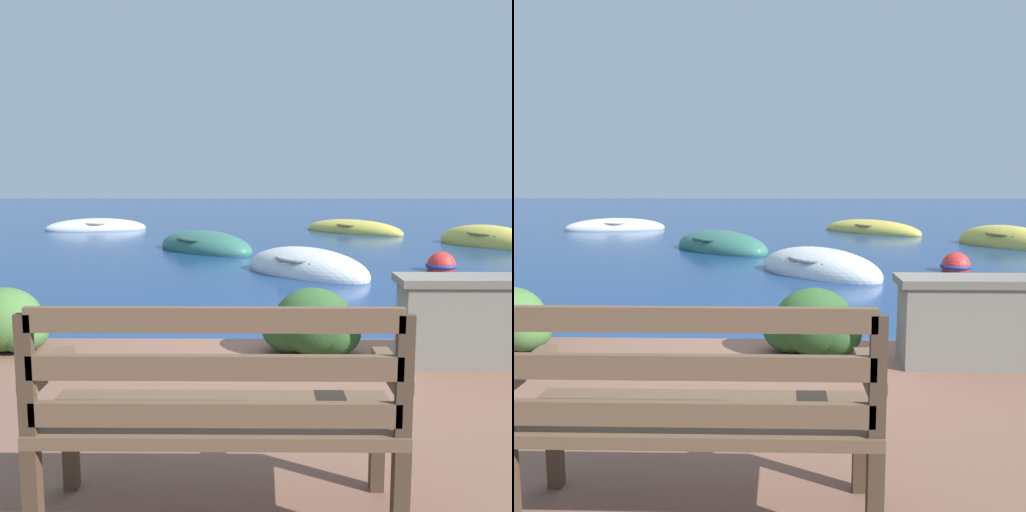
% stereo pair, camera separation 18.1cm
% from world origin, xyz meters
% --- Properties ---
extents(ground_plane, '(80.00, 80.00, 0.00)m').
position_xyz_m(ground_plane, '(0.00, 0.00, 0.00)').
color(ground_plane, navy).
extents(park_bench, '(1.43, 0.48, 0.93)m').
position_xyz_m(park_bench, '(-0.49, -2.66, 0.70)').
color(park_bench, '#433123').
rests_on(park_bench, patio_terrace).
extents(stone_wall, '(1.70, 0.39, 0.66)m').
position_xyz_m(stone_wall, '(1.53, -0.64, 0.55)').
color(stone_wall, slate).
rests_on(stone_wall, patio_terrace).
extents(hedge_clump_left, '(0.77, 0.56, 0.53)m').
position_xyz_m(hedge_clump_left, '(0.07, -0.41, 0.45)').
color(hedge_clump_left, '#284C23').
rests_on(hedge_clump_left, patio_terrace).
extents(rowboat_nearest, '(2.48, 2.46, 0.79)m').
position_xyz_m(rowboat_nearest, '(0.43, 4.63, 0.07)').
color(rowboat_nearest, silver).
rests_on(rowboat_nearest, ground_plane).
extents(rowboat_mid, '(2.81, 2.79, 0.79)m').
position_xyz_m(rowboat_mid, '(-1.57, 7.73, 0.07)').
color(rowboat_mid, '#336B5B').
rests_on(rowboat_mid, ground_plane).
extents(rowboat_far, '(2.28, 2.66, 0.87)m').
position_xyz_m(rowboat_far, '(5.06, 8.72, 0.07)').
color(rowboat_far, '#DBC64C').
rests_on(rowboat_far, ground_plane).
extents(rowboat_outer, '(3.06, 2.93, 0.68)m').
position_xyz_m(rowboat_outer, '(2.39, 12.00, 0.06)').
color(rowboat_outer, '#DBC64C').
rests_on(rowboat_outer, ground_plane).
extents(rowboat_distant, '(3.18, 1.74, 0.63)m').
position_xyz_m(rowboat_distant, '(-5.43, 12.77, 0.05)').
color(rowboat_distant, silver).
rests_on(rowboat_distant, ground_plane).
extents(mooring_buoy, '(0.54, 0.54, 0.49)m').
position_xyz_m(mooring_buoy, '(2.81, 5.02, 0.09)').
color(mooring_buoy, red).
rests_on(mooring_buoy, ground_plane).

